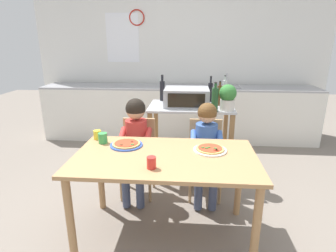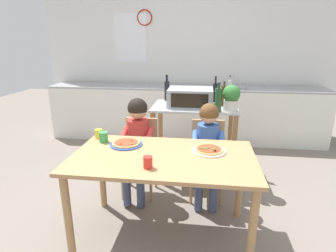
{
  "view_description": "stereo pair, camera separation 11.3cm",
  "coord_description": "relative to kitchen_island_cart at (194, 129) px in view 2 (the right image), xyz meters",
  "views": [
    {
      "loc": [
        0.18,
        -1.98,
        1.62
      ],
      "look_at": [
        0.0,
        0.3,
        0.9
      ],
      "focal_mm": 29.27,
      "sensor_mm": 36.0,
      "label": 1
    },
    {
      "loc": [
        0.3,
        -1.97,
        1.62
      ],
      "look_at": [
        0.0,
        0.3,
        0.9
      ],
      "focal_mm": 29.27,
      "sensor_mm": 36.0,
      "label": 2
    }
  ],
  "objects": [
    {
      "name": "kitchen_counter",
      "position": [
        -0.2,
        1.25,
        -0.13
      ],
      "size": [
        4.47,
        0.6,
        1.09
      ],
      "color": "silver",
      "rests_on": "ground"
    },
    {
      "name": "bottle_clear_vinegar",
      "position": [
        0.41,
        0.19,
        0.43
      ],
      "size": [
        0.06,
        0.06,
        0.34
      ],
      "color": "#ADB7B2",
      "rests_on": "kitchen_island_cart"
    },
    {
      "name": "drinking_cup_red",
      "position": [
        -0.28,
        -1.46,
        0.21
      ],
      "size": [
        0.07,
        0.07,
        0.09
      ],
      "primitive_type": "cylinder",
      "color": "red",
      "rests_on": "dining_table"
    },
    {
      "name": "dining_table",
      "position": [
        -0.2,
        -1.23,
        0.07
      ],
      "size": [
        1.45,
        0.82,
        0.75
      ],
      "color": "#AD7F51",
      "rests_on": "ground"
    },
    {
      "name": "bottle_dark_olive_oil",
      "position": [
        0.34,
        0.04,
        0.41
      ],
      "size": [
        0.06,
        0.06,
        0.29
      ],
      "color": "#4C2D14",
      "rests_on": "kitchen_island_cart"
    },
    {
      "name": "dining_chair_right",
      "position": [
        0.16,
        -0.52,
        -0.1
      ],
      "size": [
        0.36,
        0.36,
        0.81
      ],
      "color": "tan",
      "rests_on": "ground"
    },
    {
      "name": "bottle_brown_beer",
      "position": [
        0.26,
        -0.25,
        0.42
      ],
      "size": [
        0.07,
        0.07,
        0.32
      ],
      "color": "#1E4723",
      "rests_on": "kitchen_island_cart"
    },
    {
      "name": "potted_herb_plant",
      "position": [
        0.4,
        -0.2,
        0.44
      ],
      "size": [
        0.19,
        0.19,
        0.29
      ],
      "color": "beige",
      "rests_on": "kitchen_island_cart"
    },
    {
      "name": "drinking_cup_yellow",
      "position": [
        -0.85,
        -0.9,
        0.21
      ],
      "size": [
        0.07,
        0.07,
        0.08
      ],
      "primitive_type": "cylinder",
      "color": "yellow",
      "rests_on": "dining_table"
    },
    {
      "name": "bottle_slim_sauce",
      "position": [
        0.24,
        0.24,
        0.41
      ],
      "size": [
        0.06,
        0.06,
        0.32
      ],
      "color": "black",
      "rests_on": "kitchen_island_cart"
    },
    {
      "name": "drinking_cup_green",
      "position": [
        -0.77,
        -1.0,
        0.21
      ],
      "size": [
        0.08,
        0.08,
        0.09
      ],
      "primitive_type": "cylinder",
      "color": "green",
      "rests_on": "dining_table"
    },
    {
      "name": "pizza_plate_blue_rimmed",
      "position": [
        -0.55,
        -1.05,
        0.18
      ],
      "size": [
        0.28,
        0.28,
        0.03
      ],
      "color": "#3356B7",
      "rests_on": "dining_table"
    },
    {
      "name": "toaster_oven",
      "position": [
        -0.05,
        -0.0,
        0.39
      ],
      "size": [
        0.52,
        0.41,
        0.21
      ],
      "color": "#999BA0",
      "rests_on": "kitchen_island_cart"
    },
    {
      "name": "back_wall_tiled",
      "position": [
        -0.21,
        1.66,
        0.77
      ],
      "size": [
        4.96,
        0.14,
        2.7
      ],
      "color": "white",
      "rests_on": "ground"
    },
    {
      "name": "child_in_red_shirt",
      "position": [
        -0.55,
        -0.65,
        0.1
      ],
      "size": [
        0.32,
        0.42,
        1.05
      ],
      "color": "#424C6B",
      "rests_on": "ground"
    },
    {
      "name": "kitchen_island_cart",
      "position": [
        0.0,
        0.0,
        0.0
      ],
      "size": [
        1.0,
        0.62,
        0.87
      ],
      "color": "#B7BABF",
      "rests_on": "ground"
    },
    {
      "name": "pizza_plate_white",
      "position": [
        0.16,
        -1.1,
        0.18
      ],
      "size": [
        0.27,
        0.27,
        0.03
      ],
      "color": "white",
      "rests_on": "dining_table"
    },
    {
      "name": "bottle_tall_green_wine",
      "position": [
        -0.37,
        0.26,
        0.42
      ],
      "size": [
        0.06,
        0.06,
        0.33
      ],
      "color": "black",
      "rests_on": "kitchen_island_cart"
    },
    {
      "name": "child_in_blue_striped_shirt",
      "position": [
        0.16,
        -0.64,
        0.08
      ],
      "size": [
        0.32,
        0.42,
        1.01
      ],
      "color": "#424C6B",
      "rests_on": "ground"
    },
    {
      "name": "ground_plane",
      "position": [
        -0.2,
        -0.1,
        -0.58
      ],
      "size": [
        11.34,
        11.34,
        0.0
      ],
      "primitive_type": "plane",
      "color": "slate"
    },
    {
      "name": "dining_chair_left",
      "position": [
        -0.55,
        -0.54,
        -0.1
      ],
      "size": [
        0.36,
        0.36,
        0.81
      ],
      "color": "tan",
      "rests_on": "ground"
    }
  ]
}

